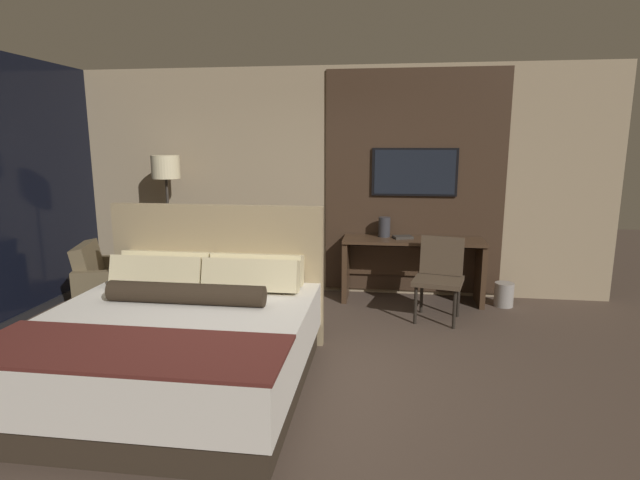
% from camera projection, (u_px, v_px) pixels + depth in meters
% --- Properties ---
extents(ground_plane, '(16.00, 16.00, 0.00)m').
position_uv_depth(ground_plane, '(270.00, 382.00, 4.01)').
color(ground_plane, '#4C3D33').
extents(wall_back_tv_panel, '(7.20, 0.09, 2.80)m').
position_uv_depth(wall_back_tv_panel, '(327.00, 182.00, 6.24)').
color(wall_back_tv_panel, tan).
rests_on(wall_back_tv_panel, ground_plane).
extents(bed, '(2.04, 2.10, 1.32)m').
position_uv_depth(bed, '(180.00, 340.00, 3.91)').
color(bed, '#33281E').
rests_on(bed, ground_plane).
extents(desk, '(1.65, 0.51, 0.77)m').
position_uv_depth(desk, '(412.00, 259.00, 6.00)').
color(desk, '#422D1E').
rests_on(desk, ground_plane).
extents(tv, '(1.02, 0.04, 0.57)m').
position_uv_depth(tv, '(414.00, 172.00, 6.00)').
color(tv, black).
extents(desk_chair, '(0.60, 0.59, 0.89)m').
position_uv_depth(desk_chair, '(440.00, 271.00, 5.39)').
color(desk_chair, '#4C3D2D').
rests_on(desk_chair, ground_plane).
extents(armchair_by_window, '(1.01, 1.04, 0.80)m').
position_uv_depth(armchair_by_window, '(118.00, 289.00, 5.62)').
color(armchair_by_window, brown).
rests_on(armchair_by_window, ground_plane).
extents(floor_lamp, '(0.34, 0.34, 1.74)m').
position_uv_depth(floor_lamp, '(166.00, 178.00, 6.09)').
color(floor_lamp, '#282623').
rests_on(floor_lamp, ground_plane).
extents(vase_tall, '(0.14, 0.14, 0.24)m').
position_uv_depth(vase_tall, '(384.00, 227.00, 6.04)').
color(vase_tall, '#333338').
rests_on(vase_tall, desk).
extents(book, '(0.26, 0.21, 0.03)m').
position_uv_depth(book, '(403.00, 237.00, 5.96)').
color(book, '#332D28').
rests_on(book, desk).
extents(waste_bin, '(0.22, 0.22, 0.28)m').
position_uv_depth(waste_bin, '(504.00, 294.00, 5.85)').
color(waste_bin, gray).
rests_on(waste_bin, ground_plane).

